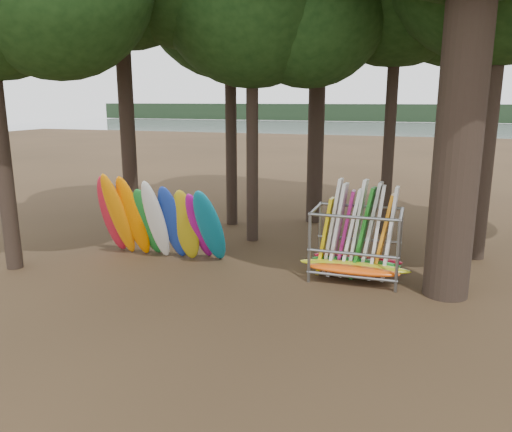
% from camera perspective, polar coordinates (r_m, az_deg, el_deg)
% --- Properties ---
extents(ground, '(120.00, 120.00, 0.00)m').
position_cam_1_polar(ground, '(14.72, 1.01, -6.80)').
color(ground, '#47331E').
rests_on(ground, ground).
extents(lake, '(160.00, 160.00, 0.00)m').
position_cam_1_polar(lake, '(73.50, 15.28, 8.79)').
color(lake, gray).
rests_on(lake, ground).
extents(far_shore, '(160.00, 4.00, 4.00)m').
position_cam_1_polar(far_shore, '(123.32, 16.75, 11.22)').
color(far_shore, black).
rests_on(far_shore, ground).
extents(kayak_row, '(4.44, 2.18, 3.05)m').
position_cam_1_polar(kayak_row, '(15.96, -11.09, -0.57)').
color(kayak_row, red).
rests_on(kayak_row, ground).
extents(storage_rack, '(3.14, 1.61, 2.85)m').
position_cam_1_polar(storage_rack, '(14.53, 11.35, -3.29)').
color(storage_rack, slate).
rests_on(storage_rack, ground).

